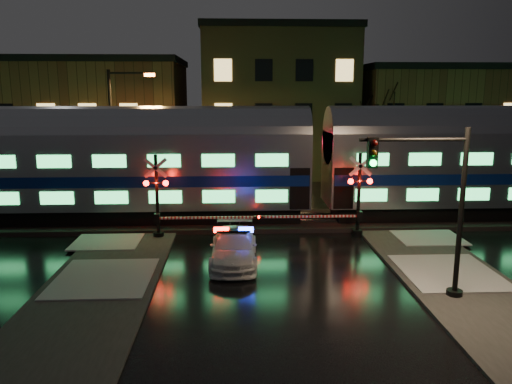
% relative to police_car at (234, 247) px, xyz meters
% --- Properties ---
extents(ground, '(120.00, 120.00, 0.00)m').
position_rel_police_car_xyz_m(ground, '(1.68, 1.21, -0.67)').
color(ground, black).
rests_on(ground, ground).
extents(ballast, '(90.00, 4.20, 0.24)m').
position_rel_police_car_xyz_m(ballast, '(1.68, 6.21, -0.55)').
color(ballast, black).
rests_on(ballast, ground).
extents(sidewalk_left, '(4.00, 20.00, 0.12)m').
position_rel_police_car_xyz_m(sidewalk_left, '(-4.82, -4.79, -0.61)').
color(sidewalk_left, '#2D2D2D').
rests_on(sidewalk_left, ground).
extents(sidewalk_right, '(4.00, 20.00, 0.12)m').
position_rel_police_car_xyz_m(sidewalk_right, '(8.18, -4.79, -0.61)').
color(sidewalk_right, '#2D2D2D').
rests_on(sidewalk_right, ground).
extents(building_left, '(14.00, 10.00, 9.00)m').
position_rel_police_car_xyz_m(building_left, '(-11.32, 23.21, 3.83)').
color(building_left, brown).
rests_on(building_left, ground).
extents(building_mid, '(12.00, 11.00, 11.50)m').
position_rel_police_car_xyz_m(building_mid, '(3.68, 23.71, 5.08)').
color(building_mid, brown).
rests_on(building_mid, ground).
extents(building_right, '(12.00, 10.00, 8.50)m').
position_rel_police_car_xyz_m(building_right, '(16.68, 23.21, 3.58)').
color(building_right, brown).
rests_on(building_right, ground).
extents(train, '(51.00, 3.12, 5.92)m').
position_rel_police_car_xyz_m(train, '(4.39, 6.21, 2.72)').
color(train, black).
rests_on(train, ballast).
extents(police_car, '(1.96, 4.61, 1.48)m').
position_rel_police_car_xyz_m(police_car, '(0.00, 0.00, 0.00)').
color(police_car, white).
rests_on(police_car, ground).
extents(crossing_signal_right, '(5.71, 0.65, 4.04)m').
position_rel_police_car_xyz_m(crossing_signal_right, '(5.63, 3.52, 1.00)').
color(crossing_signal_right, black).
rests_on(crossing_signal_right, ground).
extents(crossing_signal_left, '(5.68, 0.65, 4.02)m').
position_rel_police_car_xyz_m(crossing_signal_left, '(-3.23, 3.52, 0.99)').
color(crossing_signal_left, black).
rests_on(crossing_signal_left, ground).
extents(traffic_light, '(3.74, 0.69, 5.79)m').
position_rel_police_car_xyz_m(traffic_light, '(6.58, -3.92, 2.41)').
color(traffic_light, black).
rests_on(traffic_light, ground).
extents(streetlight, '(2.71, 0.28, 8.11)m').
position_rel_police_car_xyz_m(streetlight, '(-6.84, 10.21, 4.01)').
color(streetlight, black).
rests_on(streetlight, ground).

